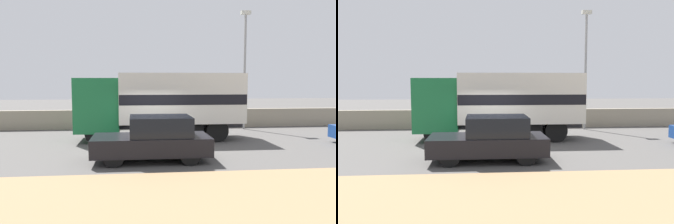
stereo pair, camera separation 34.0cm
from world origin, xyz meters
The scene contains 6 objects.
ground_plane centered at (0.00, 0.00, 0.00)m, with size 80.00×80.00×0.00m, color #514F4C.
dirt_shoulder_foreground centered at (0.00, -5.94, 0.02)m, with size 60.00×5.76×0.04m.
stone_wall_backdrop centered at (0.00, 7.00, 0.57)m, with size 60.00×0.35×1.14m.
street_lamp centered at (5.69, 6.01, 4.02)m, with size 0.56×0.28×6.93m.
box_truck centered at (0.60, 2.97, 1.89)m, with size 7.93×2.55×3.23m.
car_hatchback centered at (-0.13, -1.32, 0.80)m, with size 4.16×1.87×1.61m.
Camera 2 is at (-0.49, -12.92, 2.84)m, focal length 35.00 mm.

